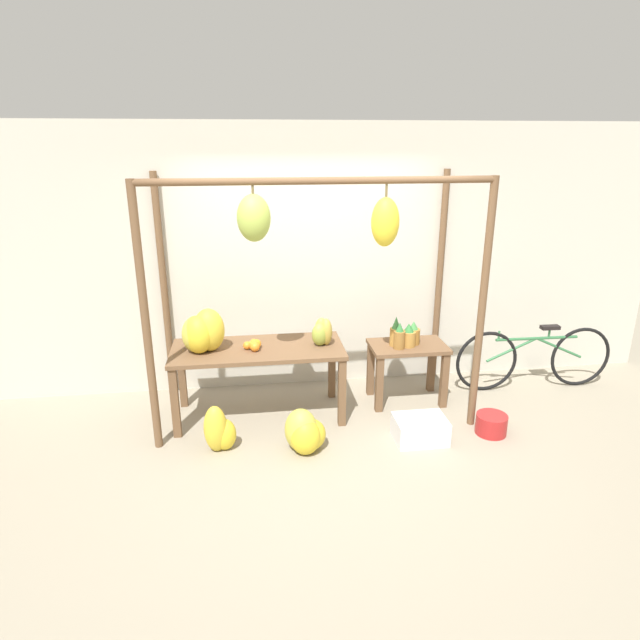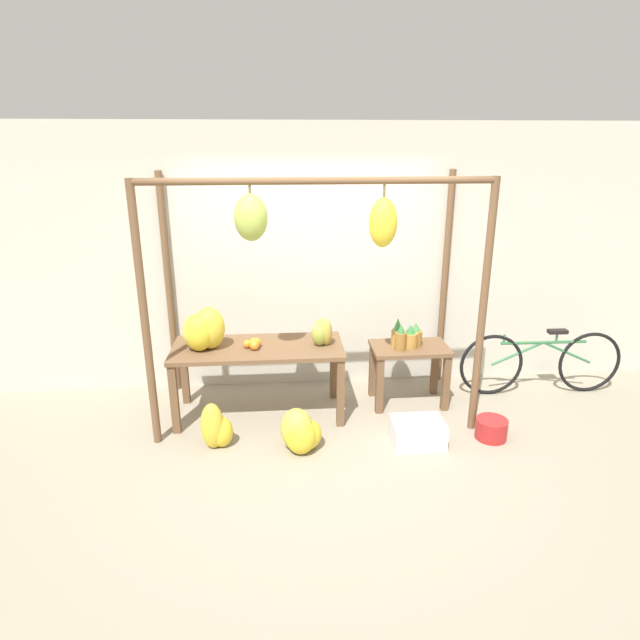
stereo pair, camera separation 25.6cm
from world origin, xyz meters
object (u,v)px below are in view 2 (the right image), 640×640
at_px(orange_pile, 253,344).
at_px(blue_bucket, 491,429).
at_px(papaya_pile, 322,333).
at_px(fruit_crate_white, 418,432).
at_px(banana_pile_ground_left, 216,428).
at_px(banana_pile_on_table, 202,331).
at_px(parked_bicycle, 541,362).
at_px(pineapple_cluster, 406,337).
at_px(banana_pile_ground_right, 300,433).

bearing_deg(orange_pile, blue_bucket, -15.72).
bearing_deg(papaya_pile, fruit_crate_white, -39.62).
distance_m(orange_pile, blue_bucket, 2.35).
relative_size(banana_pile_ground_left, blue_bucket, 1.51).
distance_m(fruit_crate_white, blue_bucket, 0.70).
relative_size(fruit_crate_white, blue_bucket, 1.62).
bearing_deg(banana_pile_on_table, parked_bicycle, 3.98).
distance_m(pineapple_cluster, banana_pile_ground_right, 1.48).
relative_size(orange_pile, banana_pile_ground_left, 0.40).
bearing_deg(banana_pile_ground_left, banana_pile_on_table, 104.30).
xyz_separation_m(banana_pile_ground_right, papaya_pile, (0.25, 0.70, 0.68)).
bearing_deg(parked_bicycle, pineapple_cluster, -175.22).
distance_m(blue_bucket, parked_bicycle, 1.25).
xyz_separation_m(orange_pile, blue_bucket, (2.17, -0.61, -0.67)).
xyz_separation_m(pineapple_cluster, parked_bicycle, (1.52, 0.13, -0.38)).
bearing_deg(pineapple_cluster, blue_bucket, -48.71).
height_order(blue_bucket, parked_bicycle, parked_bicycle).
distance_m(banana_pile_ground_right, blue_bucket, 1.76).
bearing_deg(fruit_crate_white, orange_pile, 156.59).
bearing_deg(banana_pile_ground_right, orange_pile, 121.71).
height_order(parked_bicycle, papaya_pile, papaya_pile).
bearing_deg(orange_pile, fruit_crate_white, -23.41).
distance_m(fruit_crate_white, parked_bicycle, 1.82).
xyz_separation_m(banana_pile_ground_left, papaya_pile, (1.00, 0.58, 0.66)).
bearing_deg(papaya_pile, pineapple_cluster, 6.63).
distance_m(parked_bicycle, papaya_pile, 2.43).
bearing_deg(papaya_pile, banana_pile_ground_right, -110.08).
height_order(orange_pile, fruit_crate_white, orange_pile).
height_order(pineapple_cluster, blue_bucket, pineapple_cluster).
bearing_deg(papaya_pile, banana_pile_on_table, -179.09).
height_order(banana_pile_on_table, banana_pile_ground_right, banana_pile_on_table).
xyz_separation_m(fruit_crate_white, papaya_pile, (-0.81, 0.67, 0.74)).
bearing_deg(blue_bucket, papaya_pile, 156.94).
bearing_deg(papaya_pile, blue_bucket, -23.06).
relative_size(orange_pile, banana_pile_ground_right, 0.39).
height_order(banana_pile_ground_right, fruit_crate_white, banana_pile_ground_right).
bearing_deg(parked_bicycle, papaya_pile, -174.55).
bearing_deg(orange_pile, banana_pile_ground_right, -58.29).
bearing_deg(banana_pile_on_table, papaya_pile, 0.91).
relative_size(banana_pile_ground_right, fruit_crate_white, 0.95).
height_order(banana_pile_ground_left, banana_pile_ground_right, banana_pile_ground_left).
bearing_deg(banana_pile_on_table, banana_pile_ground_right, -37.36).
xyz_separation_m(pineapple_cluster, banana_pile_ground_left, (-1.85, -0.68, -0.55)).
height_order(pineapple_cluster, banana_pile_ground_right, pineapple_cluster).
bearing_deg(blue_bucket, orange_pile, 164.28).
bearing_deg(banana_pile_ground_left, banana_pile_ground_right, -8.67).
xyz_separation_m(banana_pile_on_table, fruit_crate_white, (1.95, -0.65, -0.80)).
bearing_deg(fruit_crate_white, parked_bicycle, 29.69).
relative_size(banana_pile_ground_left, papaya_pile, 1.61).
distance_m(pineapple_cluster, blue_bucket, 1.18).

